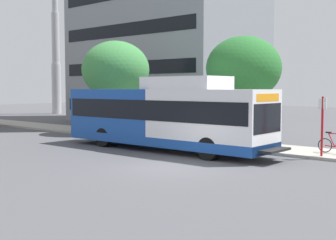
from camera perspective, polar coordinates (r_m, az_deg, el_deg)
ground_plane at (r=23.31m, az=-14.74°, el=-3.67°), size 120.00×120.00×0.00m
sidewalk_curb at (r=26.52m, az=0.34°, el=-2.46°), size 3.00×56.00×0.14m
transit_bus at (r=22.14m, az=-0.50°, el=0.49°), size 2.58×12.25×3.65m
bus_stop_sign_pole at (r=20.39m, az=19.21°, el=-0.20°), size 0.10×0.36×2.60m
street_tree_near_stop at (r=24.51m, az=9.68°, el=6.57°), size 4.07×4.07×5.78m
street_tree_mid_block at (r=30.57m, az=-6.75°, el=6.43°), size 4.59×4.59×6.17m
lattice_comm_tower at (r=55.56m, az=-14.25°, el=9.84°), size 1.10×1.10×26.59m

